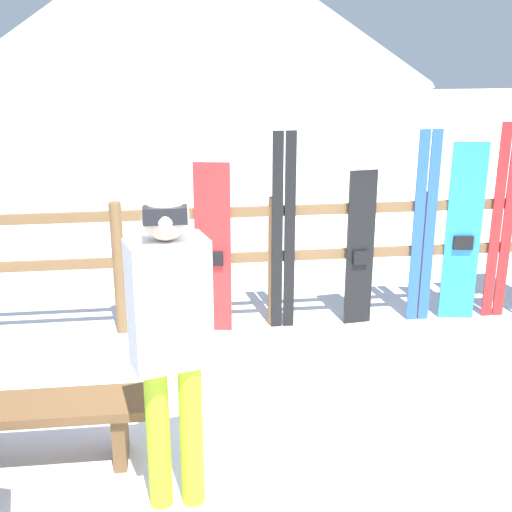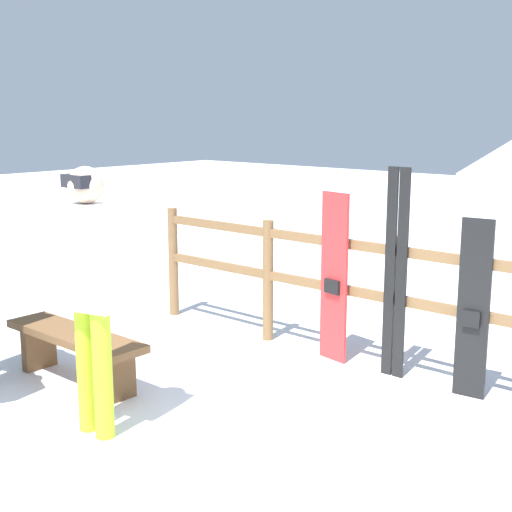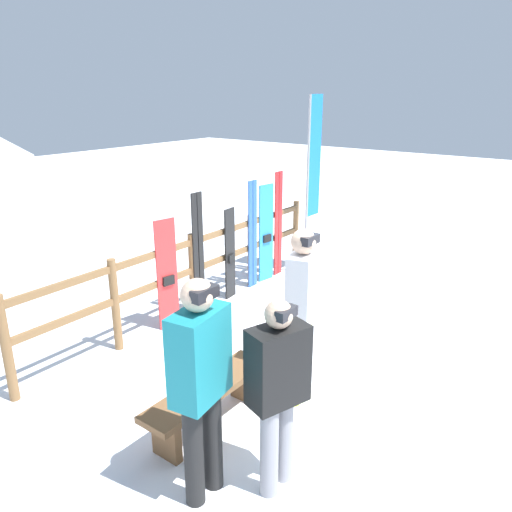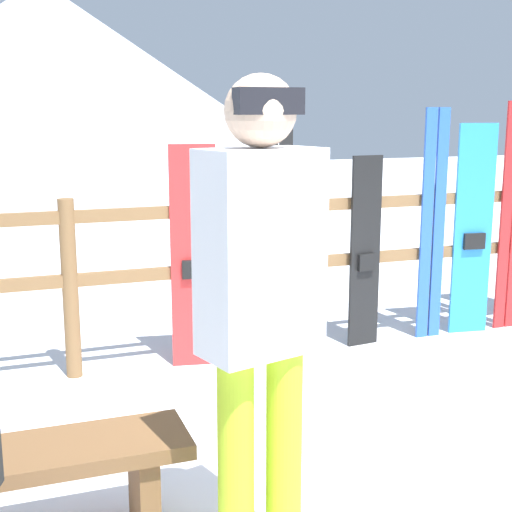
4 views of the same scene
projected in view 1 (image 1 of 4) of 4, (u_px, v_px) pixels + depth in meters
The scene contains 10 objects.
ground_plane at pixel (325, 476), 4.23m from camera, with size 40.00×40.00×0.00m, color white.
fence at pixel (274, 251), 6.03m from camera, with size 5.32×0.10×1.14m.
bench at pixel (29, 420), 4.22m from camera, with size 1.40×0.36×0.43m.
person_white at pixel (170, 331), 3.66m from camera, with size 0.44×0.32×1.79m.
snowboard_red at pixel (213, 250), 5.90m from camera, with size 0.30×0.09×1.46m.
ski_pair_black at pixel (283, 233), 5.93m from camera, with size 0.19×0.02×1.70m.
snowboard_black_stripe at pixel (360, 249), 6.06m from camera, with size 0.24×0.08×1.37m.
ski_pair_blue at pixel (424, 228), 6.07m from camera, with size 0.19×0.02×1.69m.
snowboard_blue at pixel (463, 234), 6.13m from camera, with size 0.30×0.09×1.58m.
ski_pair_red at pixel (502, 223), 6.14m from camera, with size 0.20×0.02×1.74m.
Camera 1 is at (-0.84, -3.48, 2.64)m, focal length 50.00 mm.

